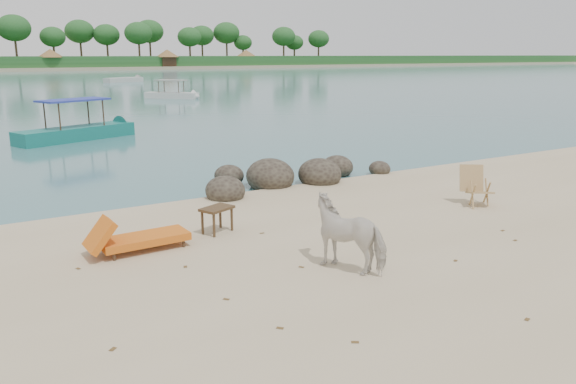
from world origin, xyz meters
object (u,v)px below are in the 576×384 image
at_px(side_table, 217,221).
at_px(lounge_chair, 144,235).
at_px(boulders, 287,177).
at_px(cow, 351,234).
at_px(deck_chair, 480,188).
at_px(boat_near, 74,106).

xyz_separation_m(side_table, lounge_chair, (-1.58, -0.24, 0.04)).
xyz_separation_m(boulders, cow, (-2.40, -6.15, 0.42)).
distance_m(side_table, lounge_chair, 1.60).
bearing_deg(deck_chair, side_table, -156.60).
xyz_separation_m(lounge_chair, boat_near, (1.72, 15.60, 1.12)).
xyz_separation_m(cow, boat_near, (-1.04, 18.27, 0.81)).
height_order(cow, boat_near, boat_near).
height_order(boulders, side_table, boulders).
height_order(boulders, cow, cow).
xyz_separation_m(cow, side_table, (-1.18, 2.92, -0.35)).
height_order(side_table, boat_near, boat_near).
height_order(deck_chair, boat_near, boat_near).
height_order(boulders, lounge_chair, boulders).
height_order(cow, deck_chair, cow).
bearing_deg(deck_chair, boulders, 155.84).
bearing_deg(cow, boat_near, -113.36).
bearing_deg(side_table, cow, -91.29).
height_order(lounge_chair, deck_chair, deck_chair).
bearing_deg(boat_near, boulders, -96.12).
bearing_deg(boat_near, deck_chair, -91.74).
bearing_deg(lounge_chair, cow, -46.27).
relative_size(boulders, lounge_chair, 3.09).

